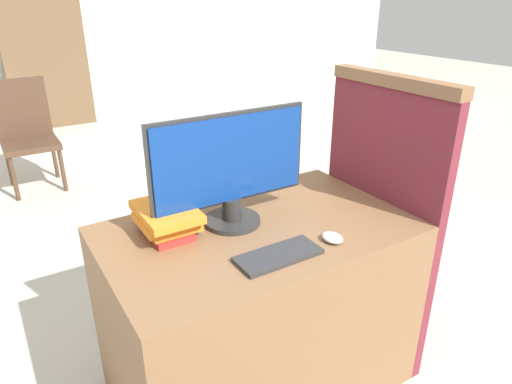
{
  "coord_description": "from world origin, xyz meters",
  "views": [
    {
      "loc": [
        -0.83,
        -0.94,
        1.61
      ],
      "look_at": [
        -0.03,
        0.33,
        0.94
      ],
      "focal_mm": 32.0,
      "sensor_mm": 36.0,
      "label": 1
    }
  ],
  "objects_px": {
    "book_stack": "(167,219)",
    "monitor": "(231,168)",
    "far_chair": "(27,131)",
    "mouse": "(333,238)",
    "keyboard": "(278,255)"
  },
  "relations": [
    {
      "from": "far_chair",
      "to": "monitor",
      "type": "bearing_deg",
      "value": -80.85
    },
    {
      "from": "monitor",
      "to": "keyboard",
      "type": "distance_m",
      "value": 0.38
    },
    {
      "from": "keyboard",
      "to": "mouse",
      "type": "distance_m",
      "value": 0.23
    },
    {
      "from": "monitor",
      "to": "book_stack",
      "type": "distance_m",
      "value": 0.3
    },
    {
      "from": "monitor",
      "to": "book_stack",
      "type": "bearing_deg",
      "value": 168.29
    },
    {
      "from": "book_stack",
      "to": "monitor",
      "type": "bearing_deg",
      "value": -11.71
    },
    {
      "from": "book_stack",
      "to": "far_chair",
      "type": "distance_m",
      "value": 2.86
    },
    {
      "from": "monitor",
      "to": "mouse",
      "type": "xyz_separation_m",
      "value": [
        0.24,
        -0.32,
        -0.21
      ]
    },
    {
      "from": "monitor",
      "to": "keyboard",
      "type": "xyz_separation_m",
      "value": [
        0.01,
        -0.31,
        -0.22
      ]
    },
    {
      "from": "mouse",
      "to": "monitor",
      "type": "bearing_deg",
      "value": 126.92
    },
    {
      "from": "monitor",
      "to": "book_stack",
      "type": "xyz_separation_m",
      "value": [
        -0.25,
        0.05,
        -0.17
      ]
    },
    {
      "from": "keyboard",
      "to": "mouse",
      "type": "bearing_deg",
      "value": -2.88
    },
    {
      "from": "far_chair",
      "to": "mouse",
      "type": "bearing_deg",
      "value": -77.51
    },
    {
      "from": "mouse",
      "to": "far_chair",
      "type": "distance_m",
      "value": 3.28
    },
    {
      "from": "monitor",
      "to": "keyboard",
      "type": "height_order",
      "value": "monitor"
    }
  ]
}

